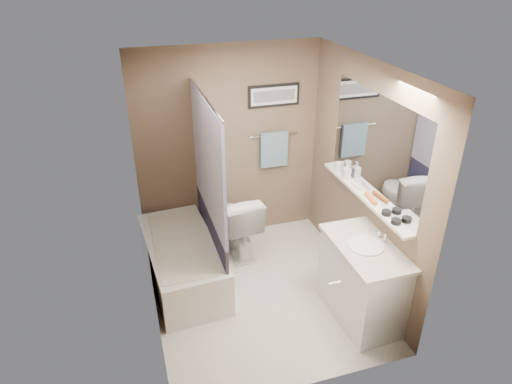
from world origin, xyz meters
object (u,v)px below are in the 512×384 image
object	(u,v)px
vanity	(362,283)
glass_jar	(339,167)
candle_bowl_far	(386,213)
toilet	(236,223)
hair_brush_front	(371,198)
soap_bottle	(347,171)
candle_bowl_near	(396,221)
bathtub	(183,262)

from	to	relation	value
vanity	glass_jar	bearing A→B (deg)	77.39
candle_bowl_far	vanity	bearing A→B (deg)	-164.73
vanity	toilet	bearing A→B (deg)	119.47
vanity	hair_brush_front	bearing A→B (deg)	58.53
glass_jar	soap_bottle	xyz separation A→B (m)	(0.00, -0.19, 0.04)
toilet	vanity	world-z (taller)	toilet
candle_bowl_near	soap_bottle	xyz separation A→B (m)	(0.00, 0.96, 0.07)
vanity	candle_bowl_far	distance (m)	0.76
candle_bowl_near	glass_jar	xyz separation A→B (m)	(0.00, 1.15, 0.03)
bathtub	vanity	world-z (taller)	vanity
candle_bowl_far	glass_jar	world-z (taller)	glass_jar
bathtub	glass_jar	xyz separation A→B (m)	(1.79, -0.03, 0.92)
candle_bowl_near	hair_brush_front	bearing A→B (deg)	90.00
candle_bowl_near	toilet	bearing A→B (deg)	125.01
bathtub	vanity	bearing A→B (deg)	-37.74
hair_brush_front	glass_jar	distance (m)	0.71
toilet	glass_jar	distance (m)	1.38
bathtub	vanity	distance (m)	1.93
vanity	candle_bowl_near	bearing A→B (deg)	-32.85
hair_brush_front	soap_bottle	size ratio (longest dim) A/B	1.29
candle_bowl_far	glass_jar	bearing A→B (deg)	90.00
candle_bowl_near	bathtub	bearing A→B (deg)	146.69
toilet	vanity	distance (m)	1.69
toilet	hair_brush_front	bearing A→B (deg)	128.18
toilet	vanity	xyz separation A→B (m)	(0.90, -1.44, -0.00)
bathtub	hair_brush_front	size ratio (longest dim) A/B	6.82
soap_bottle	hair_brush_front	bearing A→B (deg)	-90.00
bathtub	glass_jar	distance (m)	2.01
candle_bowl_far	hair_brush_front	distance (m)	0.28
soap_bottle	candle_bowl_far	bearing A→B (deg)	-90.00
toilet	hair_brush_front	size ratio (longest dim) A/B	3.65
bathtub	candle_bowl_far	bearing A→B (deg)	-33.70
bathtub	hair_brush_front	xyz separation A→B (m)	(1.79, -0.73, 0.89)
vanity	glass_jar	size ratio (longest dim) A/B	9.00
bathtub	hair_brush_front	bearing A→B (deg)	-26.35
glass_jar	hair_brush_front	bearing A→B (deg)	-90.00
hair_brush_front	candle_bowl_far	bearing A→B (deg)	-90.00
toilet	candle_bowl_far	bearing A→B (deg)	121.69
bathtub	soap_bottle	xyz separation A→B (m)	(1.79, -0.21, 0.95)
bathtub	hair_brush_front	distance (m)	2.12
candle_bowl_near	hair_brush_front	world-z (taller)	hair_brush_front
bathtub	hair_brush_front	world-z (taller)	hair_brush_front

